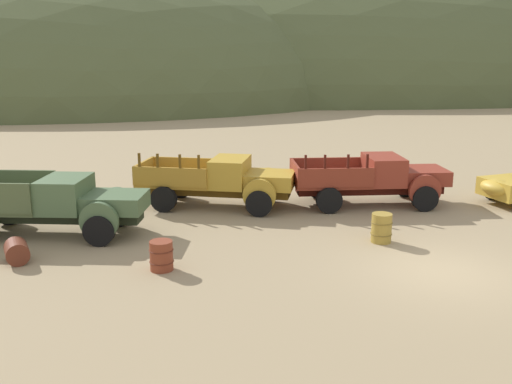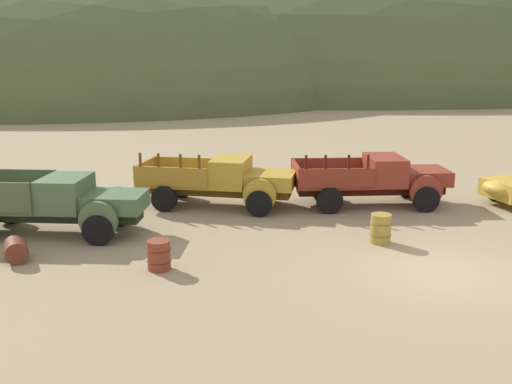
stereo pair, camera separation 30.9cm
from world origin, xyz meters
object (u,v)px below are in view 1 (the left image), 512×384
truck_mustard (227,181)px  oil_drum_tipped (17,251)px  oil_drum_by_truck (161,256)px  truck_weathered_green (61,204)px  truck_rust_red (380,179)px  oil_drum_spare (381,228)px

truck_mustard → oil_drum_tipped: 8.17m
oil_drum_by_truck → truck_weathered_green: bearing=133.2°
truck_rust_red → oil_drum_spare: size_ratio=6.50×
oil_drum_spare → oil_drum_by_truck: oil_drum_spare is taller
truck_weathered_green → truck_mustard: bearing=36.4°
truck_rust_red → oil_drum_by_truck: bearing=-141.1°
oil_drum_spare → truck_weathered_green: bearing=169.0°
truck_weathered_green → oil_drum_by_truck: size_ratio=7.83×
truck_mustard → oil_drum_spare: bearing=-29.9°
truck_weathered_green → oil_drum_spare: size_ratio=7.03×
truck_weathered_green → oil_drum_tipped: truck_weathered_green is taller
truck_weathered_green → truck_rust_red: bearing=22.2°
truck_weathered_green → oil_drum_spare: bearing=-1.0°
truck_rust_red → oil_drum_tipped: (-12.14, -4.88, -0.68)m
oil_drum_spare → oil_drum_tipped: (-10.73, -0.48, -0.14)m
oil_drum_by_truck → truck_mustard: bearing=70.3°
oil_drum_spare → truck_mustard: bearing=133.5°
truck_weathered_green → oil_drum_by_truck: bearing=-36.8°
truck_mustard → oil_drum_by_truck: (-2.24, -6.24, -0.59)m
truck_rust_red → oil_drum_spare: (-1.41, -4.40, -0.54)m
truck_mustard → oil_drum_spare: size_ratio=6.72×
oil_drum_spare → oil_drum_tipped: bearing=-177.4°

